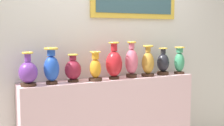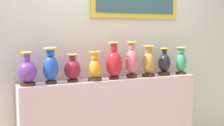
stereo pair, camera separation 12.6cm
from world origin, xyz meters
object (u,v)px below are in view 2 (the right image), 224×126
(vase_violet, at_px, (27,72))
(vase_crimson, at_px, (114,63))
(vase_rose, at_px, (132,62))
(vase_sapphire, at_px, (51,67))
(vase_burgundy, at_px, (72,69))
(vase_onyx, at_px, (164,63))
(vase_jade, at_px, (181,62))
(vase_amber, at_px, (95,68))
(vase_ochre, at_px, (149,63))

(vase_violet, relative_size, vase_crimson, 0.81)
(vase_violet, relative_size, vase_rose, 0.80)
(vase_sapphire, bearing_deg, vase_burgundy, 6.32)
(vase_burgundy, xyz_separation_m, vase_onyx, (1.18, -0.00, 0.01))
(vase_burgundy, height_order, vase_rose, vase_rose)
(vase_onyx, relative_size, vase_jade, 0.98)
(vase_sapphire, height_order, vase_rose, vase_rose)
(vase_violet, bearing_deg, vase_sapphire, 1.08)
(vase_amber, relative_size, vase_ochre, 0.86)
(vase_onyx, bearing_deg, vase_jade, -5.64)
(vase_amber, bearing_deg, vase_crimson, 4.68)
(vase_rose, bearing_deg, vase_crimson, -178.07)
(vase_rose, bearing_deg, vase_jade, -0.95)
(vase_sapphire, xyz_separation_m, vase_onyx, (1.42, 0.02, -0.03))
(vase_crimson, height_order, vase_jade, vase_crimson)
(vase_amber, xyz_separation_m, vase_rose, (0.48, 0.03, 0.05))
(vase_sapphire, relative_size, vase_rose, 0.89)
(vase_violet, relative_size, vase_burgundy, 1.13)
(vase_violet, xyz_separation_m, vase_crimson, (0.96, 0.01, 0.04))
(vase_burgundy, relative_size, vase_crimson, 0.71)
(vase_violet, height_order, vase_amber, vase_violet)
(vase_amber, relative_size, vase_onyx, 0.96)
(vase_burgundy, bearing_deg, vase_sapphire, -173.68)
(vase_ochre, bearing_deg, vase_jade, -0.25)
(vase_rose, height_order, vase_ochre, vase_rose)
(vase_sapphire, relative_size, vase_onyx, 1.12)
(vase_crimson, xyz_separation_m, vase_rose, (0.24, 0.01, 0.01))
(vase_crimson, height_order, vase_onyx, vase_crimson)
(vase_ochre, xyz_separation_m, vase_onyx, (0.24, 0.02, -0.02))
(vase_sapphire, distance_m, vase_crimson, 0.72)
(vase_crimson, relative_size, vase_jade, 1.23)
(vase_burgundy, height_order, vase_crimson, vase_crimson)
(vase_jade, bearing_deg, vase_burgundy, 178.92)
(vase_burgundy, bearing_deg, vase_rose, -1.20)
(vase_onyx, distance_m, vase_jade, 0.24)
(vase_sapphire, relative_size, vase_crimson, 0.90)
(vase_violet, distance_m, vase_burgundy, 0.48)
(vase_burgundy, bearing_deg, vase_onyx, -0.15)
(vase_amber, bearing_deg, vase_violet, 179.09)
(vase_burgundy, xyz_separation_m, vase_crimson, (0.48, -0.02, 0.05))
(vase_sapphire, xyz_separation_m, vase_ochre, (1.18, 0.00, -0.01))
(vase_violet, bearing_deg, vase_onyx, 0.97)
(vase_violet, height_order, vase_onyx, vase_violet)
(vase_crimson, bearing_deg, vase_violet, -179.52)
(vase_amber, distance_m, vase_rose, 0.48)
(vase_crimson, bearing_deg, vase_sapphire, -179.71)
(vase_burgundy, distance_m, vase_onyx, 1.18)
(vase_rose, xyz_separation_m, vase_jade, (0.70, -0.01, -0.03))
(vase_sapphire, xyz_separation_m, vase_amber, (0.48, -0.02, -0.04))
(vase_sapphire, height_order, vase_ochre, vase_sapphire)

